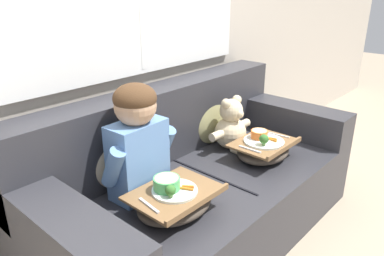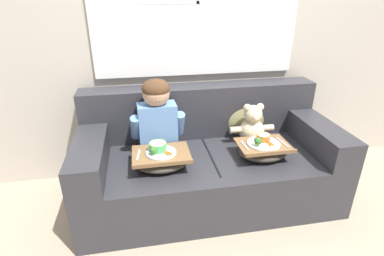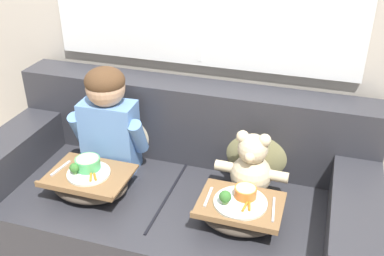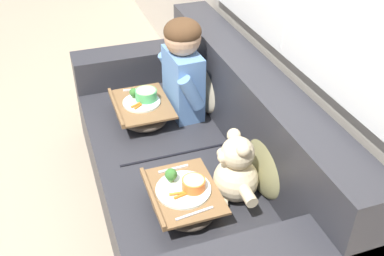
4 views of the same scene
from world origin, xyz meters
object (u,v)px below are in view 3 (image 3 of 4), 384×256
(couch, at_px, (176,199))
(throw_pillow_behind_child, at_px, (124,124))
(child_figure, at_px, (108,115))
(lap_tray_teddy, at_px, (240,211))
(throw_pillow_behind_teddy, at_px, (258,145))
(lap_tray_child, at_px, (89,181))
(teddy_bear, at_px, (251,168))

(couch, bearing_deg, throw_pillow_behind_child, 151.21)
(child_figure, relative_size, lap_tray_teddy, 1.52)
(lap_tray_teddy, bearing_deg, throw_pillow_behind_teddy, 89.96)
(throw_pillow_behind_teddy, xyz_separation_m, lap_tray_child, (-0.77, -0.41, -0.11))
(child_figure, bearing_deg, lap_tray_child, -90.43)
(child_figure, distance_m, lap_tray_child, 0.35)
(throw_pillow_behind_child, relative_size, lap_tray_teddy, 1.03)
(throw_pillow_behind_teddy, xyz_separation_m, child_figure, (-0.77, -0.17, 0.14))
(throw_pillow_behind_teddy, height_order, lap_tray_teddy, throw_pillow_behind_teddy)
(throw_pillow_behind_teddy, bearing_deg, child_figure, -167.69)
(teddy_bear, height_order, lap_tray_child, teddy_bear)
(lap_tray_child, bearing_deg, throw_pillow_behind_teddy, 28.40)
(throw_pillow_behind_child, xyz_separation_m, lap_tray_child, (-0.00, -0.41, -0.11))
(child_figure, height_order, lap_tray_child, child_figure)
(throw_pillow_behind_child, bearing_deg, lap_tray_child, -90.25)
(throw_pillow_behind_child, bearing_deg, lap_tray_teddy, -28.49)
(child_figure, height_order, lap_tray_teddy, child_figure)
(couch, distance_m, child_figure, 0.57)
(couch, xyz_separation_m, lap_tray_child, (-0.38, -0.20, 0.17))
(throw_pillow_behind_teddy, height_order, teddy_bear, throw_pillow_behind_teddy)
(child_figure, distance_m, teddy_bear, 0.78)
(throw_pillow_behind_child, relative_size, lap_tray_child, 0.97)
(lap_tray_child, bearing_deg, lap_tray_teddy, -0.04)
(teddy_bear, bearing_deg, throw_pillow_behind_teddy, 89.96)
(couch, distance_m, throw_pillow_behind_child, 0.52)
(throw_pillow_behind_child, height_order, throw_pillow_behind_teddy, throw_pillow_behind_child)
(throw_pillow_behind_child, bearing_deg, child_figure, -89.98)
(throw_pillow_behind_child, xyz_separation_m, teddy_bear, (0.77, -0.17, -0.03))
(couch, xyz_separation_m, lap_tray_teddy, (0.38, -0.20, 0.17))
(teddy_bear, xyz_separation_m, lap_tray_child, (-0.77, -0.24, -0.08))
(throw_pillow_behind_teddy, relative_size, lap_tray_child, 0.95)
(teddy_bear, height_order, lap_tray_teddy, teddy_bear)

